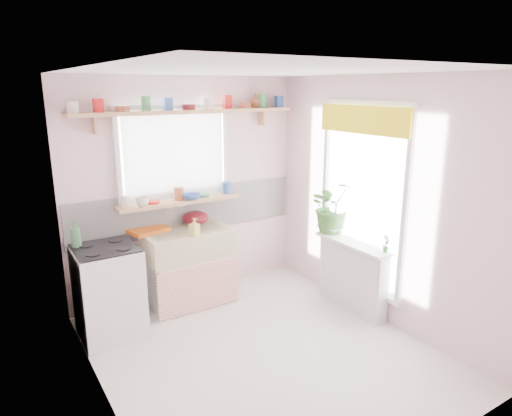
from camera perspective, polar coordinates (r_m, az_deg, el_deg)
room at (r=4.94m, az=1.89°, el=3.13°), size 3.20×3.20×3.20m
sink_unit at (r=5.20m, az=-8.40°, el=-7.22°), size 0.95×0.65×1.11m
cooker at (r=4.70m, az=-17.93°, el=-9.91°), size 0.58×0.58×0.93m
radiator_ledge at (r=5.13m, az=11.97°, el=-8.13°), size 0.22×0.95×0.78m
windowsill at (r=5.15m, az=-9.55°, el=0.79°), size 1.40×0.22×0.04m
pine_shelf at (r=5.05m, az=-8.39°, el=11.83°), size 2.52×0.24×0.04m
shelf_crockery at (r=5.05m, az=-8.42°, el=12.68°), size 2.47×0.11×0.12m
sill_crockery at (r=5.13m, az=-9.59°, el=1.62°), size 1.35×0.11×0.12m
dish_tray at (r=5.11m, az=-13.38°, el=-2.66°), size 0.46×0.38×0.04m
colander at (r=5.30m, az=-7.56°, el=-1.20°), size 0.36×0.36×0.14m
jade_plant at (r=5.21m, az=9.58°, el=0.23°), size 0.63×0.57×0.60m
fruit_bowl at (r=5.28m, az=9.46°, el=-2.54°), size 0.35×0.35×0.07m
herb_pot at (r=4.73m, az=15.92°, el=-4.25°), size 0.12×0.10×0.19m
soap_bottle_sink at (r=4.86m, az=-7.70°, el=-2.36°), size 0.11×0.11×0.19m
sill_cup at (r=4.93m, az=-13.99°, el=0.77°), size 0.16×0.16×0.10m
sill_bowl at (r=5.13m, az=-8.05°, el=1.39°), size 0.24×0.24×0.06m
shelf_vase at (r=5.53m, az=-0.01°, el=13.31°), size 0.21×0.21×0.17m
cooker_bottle at (r=4.60m, az=-21.65°, el=-3.03°), size 0.13×0.13×0.26m
fruit at (r=5.27m, az=9.49°, el=-1.88°), size 0.20×0.14×0.10m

